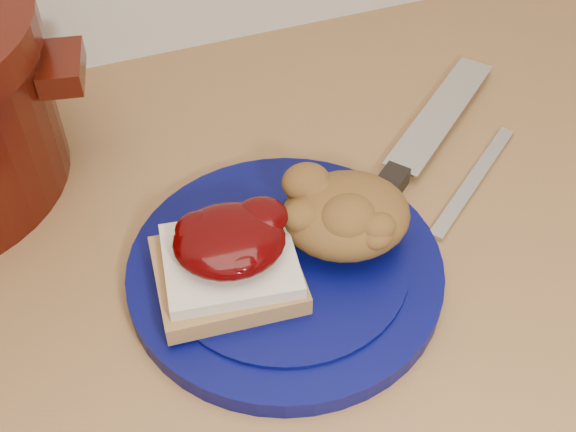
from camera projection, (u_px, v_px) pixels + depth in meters
name	position (u px, v px, depth m)	size (l,w,h in m)	color
plate	(285.00, 270.00, 0.60)	(0.26, 0.26, 0.02)	#040641
sandwich	(229.00, 259.00, 0.56)	(0.12, 0.11, 0.05)	olive
stuffing_mound	(346.00, 215.00, 0.59)	(0.11, 0.09, 0.05)	brown
chef_knife	(391.00, 183.00, 0.67)	(0.28, 0.23, 0.02)	black
butter_knife	(474.00, 180.00, 0.68)	(0.17, 0.01, 0.00)	silver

